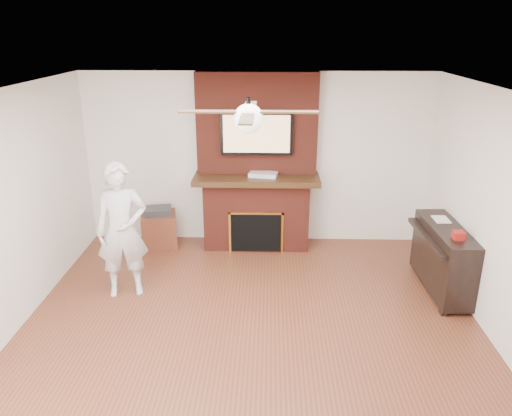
{
  "coord_description": "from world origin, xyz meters",
  "views": [
    {
      "loc": [
        0.19,
        -4.32,
        3.07
      ],
      "look_at": [
        0.04,
        0.9,
        1.17
      ],
      "focal_mm": 35.0,
      "sensor_mm": 36.0,
      "label": 1
    }
  ],
  "objects_px": {
    "fireplace": "(257,180)",
    "person": "(122,230)",
    "side_table": "(159,228)",
    "piano": "(443,257)"
  },
  "relations": [
    {
      "from": "fireplace",
      "to": "person",
      "type": "distance_m",
      "value": 2.16
    },
    {
      "from": "side_table",
      "to": "person",
      "type": "bearing_deg",
      "value": -105.96
    },
    {
      "from": "fireplace",
      "to": "side_table",
      "type": "distance_m",
      "value": 1.62
    },
    {
      "from": "fireplace",
      "to": "piano",
      "type": "bearing_deg",
      "value": -30.18
    },
    {
      "from": "fireplace",
      "to": "side_table",
      "type": "height_order",
      "value": "fireplace"
    },
    {
      "from": "fireplace",
      "to": "person",
      "type": "relative_size",
      "value": 1.52
    },
    {
      "from": "side_table",
      "to": "fireplace",
      "type": "bearing_deg",
      "value": -9.51
    },
    {
      "from": "person",
      "to": "piano",
      "type": "xyz_separation_m",
      "value": [
        3.84,
        0.17,
        -0.37
      ]
    },
    {
      "from": "person",
      "to": "side_table",
      "type": "relative_size",
      "value": 2.75
    },
    {
      "from": "fireplace",
      "to": "person",
      "type": "bearing_deg",
      "value": -135.6
    }
  ]
}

